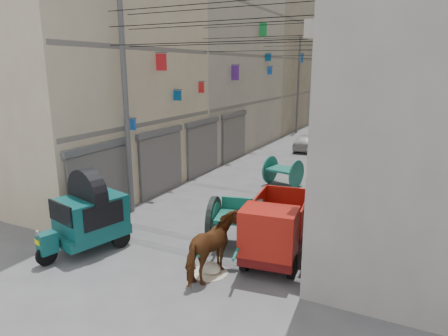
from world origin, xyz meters
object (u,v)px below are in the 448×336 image
Objects in this scene: second_cart at (283,171)px; distant_car_grey at (362,119)px; distant_car_white at (306,142)px; tonga_cart at (236,222)px; feed_sack at (210,268)px; mini_truck at (274,233)px; auto_rickshaw at (89,214)px; horse at (215,248)px; distant_car_green at (339,121)px.

second_cart reaches higher than distant_car_grey.
tonga_cart is at bearing 94.19° from distant_car_white.
tonga_cart is 5.96× the size of feed_sack.
second_cart is at bearing 99.19° from mini_truck.
distant_car_white is 13.82m from distant_car_grey.
auto_rickshaw is 4.50m from tonga_cart.
mini_truck is 1.06× the size of distant_car_white.
distant_car_grey is (1.63, 13.72, 0.07)m from distant_car_white.
horse is 31.56m from distant_car_grey.
horse is at bearing 76.76° from distant_car_green.
distant_car_white is (-2.13, 15.84, -0.25)m from tonga_cart.
horse is 0.61× the size of distant_car_white.
auto_rickshaw is 4.14m from feed_sack.
distant_car_grey is at bearing 98.13° from auto_rickshaw.
tonga_cart is 1.51m from mini_truck.
auto_rickshaw reaches higher than distant_car_grey.
auto_rickshaw is 0.74× the size of distant_car_grey.
distant_car_grey is at bearing -159.86° from distant_car_green.
tonga_cart reaches higher than distant_car_white.
second_cart reaches higher than feed_sack.
tonga_cart is (3.92, 2.18, -0.33)m from auto_rickshaw.
distant_car_green is (-0.24, 12.23, -0.01)m from distant_car_white.
second_cart is 22.51m from distant_car_grey.
feed_sack is 31.44m from distant_car_grey.
feed_sack is 0.16× the size of distant_car_grey.
feed_sack is 17.86m from distant_car_white.
second_cart is (3.08, 9.24, -0.43)m from auto_rickshaw.
horse is (0.22, -0.11, 0.69)m from feed_sack.
distant_car_grey is (-0.50, 29.56, -0.18)m from tonga_cart.
distant_car_green is (-2.37, 28.07, -0.25)m from tonga_cart.
auto_rickshaw reaches higher than distant_car_green.
distant_car_grey is at bearing 91.08° from feed_sack.
distant_car_white is at bearing 83.82° from tonga_cart.
feed_sack is at bearing -71.77° from second_cart.
horse is at bearing -70.45° from second_cart.
distant_car_white is at bearing -78.69° from horse.
horse is 0.52× the size of distant_car_green.
distant_car_green is at bearing -153.24° from distant_car_grey.
horse is (4.23, 0.19, -0.30)m from auto_rickshaw.
horse reaches higher than feed_sack.
mini_truck is 2.00× the size of second_cart.
distant_car_white is at bearing 110.69° from second_cart.
tonga_cart is 7.11m from second_cart.
second_cart is 9.12m from horse.
tonga_cart is at bearing 76.49° from distant_car_green.
tonga_cart is 1.04× the size of mini_truck.
tonga_cart is 1.82× the size of horse.
distant_car_green is at bearing 101.35° from auto_rickshaw.
second_cart is (-0.84, 7.06, -0.10)m from tonga_cart.
mini_truck is at bearing 79.23° from distant_car_green.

